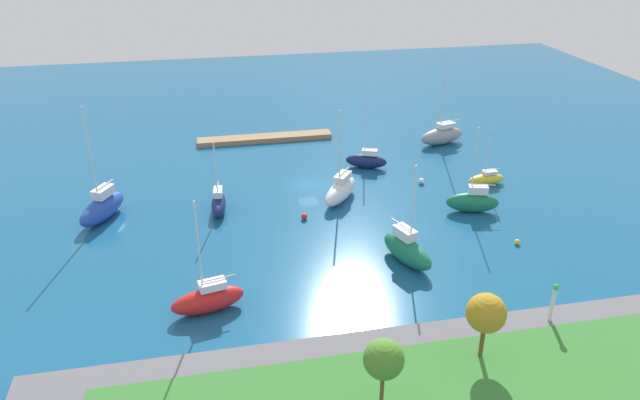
{
  "coord_description": "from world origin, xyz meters",
  "views": [
    {
      "loc": [
        13.25,
        72.64,
        33.65
      ],
      "look_at": [
        0.0,
        7.93,
        1.5
      ],
      "focal_mm": 33.79,
      "sensor_mm": 36.0,
      "label": 1
    }
  ],
  "objects_px": {
    "harbor_beacon": "(553,300)",
    "sailboat_green_by_breakwater": "(407,249)",
    "park_tree_mideast": "(384,359)",
    "sailboat_white_east_end": "(341,190)",
    "sailboat_yellow_center_basin": "(486,179)",
    "park_tree_west": "(486,313)",
    "sailboat_navy_off_beacon": "(366,160)",
    "mooring_buoy_white": "(421,181)",
    "mooring_buoy_red": "(304,216)",
    "sailboat_red_outer_mooring": "(208,299)",
    "sailboat_blue_lone_north": "(102,207)",
    "sailboat_gray_near_pier": "(442,135)",
    "mooring_buoy_yellow": "(517,242)",
    "sailboat_navy_far_south": "(219,203)",
    "sailboat_green_west_end": "(473,201)",
    "pier_dock": "(265,138)"
  },
  "relations": [
    {
      "from": "sailboat_red_outer_mooring",
      "to": "mooring_buoy_red",
      "type": "distance_m",
      "value": 20.08
    },
    {
      "from": "sailboat_green_by_breakwater",
      "to": "mooring_buoy_yellow",
      "type": "relative_size",
      "value": 18.03
    },
    {
      "from": "mooring_buoy_red",
      "to": "sailboat_white_east_end",
      "type": "bearing_deg",
      "value": -142.33
    },
    {
      "from": "sailboat_green_by_breakwater",
      "to": "sailboat_yellow_center_basin",
      "type": "relative_size",
      "value": 1.29
    },
    {
      "from": "park_tree_mideast",
      "to": "sailboat_navy_far_south",
      "type": "bearing_deg",
      "value": -74.83
    },
    {
      "from": "sailboat_gray_near_pier",
      "to": "mooring_buoy_white",
      "type": "xyz_separation_m",
      "value": [
        8.42,
        13.86,
        -1.09
      ]
    },
    {
      "from": "harbor_beacon",
      "to": "mooring_buoy_red",
      "type": "relative_size",
      "value": 4.94
    },
    {
      "from": "sailboat_green_by_breakwater",
      "to": "sailboat_navy_far_south",
      "type": "relative_size",
      "value": 1.22
    },
    {
      "from": "harbor_beacon",
      "to": "sailboat_green_west_end",
      "type": "xyz_separation_m",
      "value": [
        -3.12,
        -22.76,
        -1.74
      ]
    },
    {
      "from": "sailboat_red_outer_mooring",
      "to": "sailboat_green_west_end",
      "type": "distance_m",
      "value": 35.3
    },
    {
      "from": "park_tree_mideast",
      "to": "sailboat_green_by_breakwater",
      "type": "bearing_deg",
      "value": -113.81
    },
    {
      "from": "sailboat_red_outer_mooring",
      "to": "sailboat_navy_off_beacon",
      "type": "distance_m",
      "value": 38.07
    },
    {
      "from": "sailboat_red_outer_mooring",
      "to": "mooring_buoy_yellow",
      "type": "xyz_separation_m",
      "value": [
        -33.95,
        -5.5,
        -1.0
      ]
    },
    {
      "from": "sailboat_white_east_end",
      "to": "sailboat_yellow_center_basin",
      "type": "height_order",
      "value": "sailboat_white_east_end"
    },
    {
      "from": "sailboat_white_east_end",
      "to": "mooring_buoy_red",
      "type": "relative_size",
      "value": 15.96
    },
    {
      "from": "sailboat_green_by_breakwater",
      "to": "sailboat_red_outer_mooring",
      "type": "xyz_separation_m",
      "value": [
        20.68,
        4.41,
        -0.24
      ]
    },
    {
      "from": "sailboat_blue_lone_north",
      "to": "sailboat_red_outer_mooring",
      "type": "bearing_deg",
      "value": 57.47
    },
    {
      "from": "park_tree_mideast",
      "to": "sailboat_blue_lone_north",
      "type": "distance_m",
      "value": 43.81
    },
    {
      "from": "park_tree_west",
      "to": "sailboat_navy_off_beacon",
      "type": "bearing_deg",
      "value": -93.01
    },
    {
      "from": "sailboat_blue_lone_north",
      "to": "mooring_buoy_white",
      "type": "bearing_deg",
      "value": 121.42
    },
    {
      "from": "sailboat_blue_lone_north",
      "to": "mooring_buoy_yellow",
      "type": "relative_size",
      "value": 22.81
    },
    {
      "from": "sailboat_navy_far_south",
      "to": "sailboat_yellow_center_basin",
      "type": "relative_size",
      "value": 1.06
    },
    {
      "from": "park_tree_mideast",
      "to": "mooring_buoy_white",
      "type": "distance_m",
      "value": 42.97
    },
    {
      "from": "sailboat_yellow_center_basin",
      "to": "park_tree_west",
      "type": "bearing_deg",
      "value": 60.2
    },
    {
      "from": "sailboat_gray_near_pier",
      "to": "sailboat_navy_off_beacon",
      "type": "height_order",
      "value": "sailboat_gray_near_pier"
    },
    {
      "from": "harbor_beacon",
      "to": "sailboat_yellow_center_basin",
      "type": "xyz_separation_m",
      "value": [
        -8.41,
        -29.94,
        -2.31
      ]
    },
    {
      "from": "pier_dock",
      "to": "sailboat_white_east_end",
      "type": "xyz_separation_m",
      "value": [
        -6.82,
        23.76,
        1.06
      ]
    },
    {
      "from": "sailboat_white_east_end",
      "to": "mooring_buoy_white",
      "type": "distance_m",
      "value": 12.26
    },
    {
      "from": "pier_dock",
      "to": "mooring_buoy_yellow",
      "type": "height_order",
      "value": "pier_dock"
    },
    {
      "from": "park_tree_west",
      "to": "sailboat_green_by_breakwater",
      "type": "distance_m",
      "value": 16.89
    },
    {
      "from": "sailboat_navy_far_south",
      "to": "sailboat_green_west_end",
      "type": "bearing_deg",
      "value": 83.49
    },
    {
      "from": "harbor_beacon",
      "to": "sailboat_white_east_end",
      "type": "xyz_separation_m",
      "value": [
        11.95,
        -29.17,
        -1.72
      ]
    },
    {
      "from": "sailboat_navy_far_south",
      "to": "sailboat_yellow_center_basin",
      "type": "height_order",
      "value": "sailboat_navy_far_south"
    },
    {
      "from": "sailboat_gray_near_pier",
      "to": "sailboat_green_west_end",
      "type": "relative_size",
      "value": 1.35
    },
    {
      "from": "park_tree_west",
      "to": "sailboat_white_east_end",
      "type": "distance_m",
      "value": 32.89
    },
    {
      "from": "sailboat_green_by_breakwater",
      "to": "sailboat_yellow_center_basin",
      "type": "xyz_separation_m",
      "value": [
        -17.01,
        -16.75,
        -0.7
      ]
    },
    {
      "from": "sailboat_navy_far_south",
      "to": "sailboat_green_west_end",
      "type": "relative_size",
      "value": 0.85
    },
    {
      "from": "sailboat_gray_near_pier",
      "to": "mooring_buoy_red",
      "type": "xyz_separation_m",
      "value": [
        25.78,
        20.81,
        -1.11
      ]
    },
    {
      "from": "pier_dock",
      "to": "sailboat_green_west_end",
      "type": "bearing_deg",
      "value": 125.98
    },
    {
      "from": "sailboat_green_west_end",
      "to": "mooring_buoy_red",
      "type": "distance_m",
      "value": 20.68
    },
    {
      "from": "park_tree_west",
      "to": "mooring_buoy_red",
      "type": "bearing_deg",
      "value": -71.71
    },
    {
      "from": "sailboat_red_outer_mooring",
      "to": "mooring_buoy_white",
      "type": "relative_size",
      "value": 14.36
    },
    {
      "from": "sailboat_blue_lone_north",
      "to": "mooring_buoy_white",
      "type": "distance_m",
      "value": 40.95
    },
    {
      "from": "sailboat_navy_far_south",
      "to": "sailboat_white_east_end",
      "type": "relative_size",
      "value": 0.76
    },
    {
      "from": "mooring_buoy_red",
      "to": "sailboat_navy_off_beacon",
      "type": "bearing_deg",
      "value": -129.81
    },
    {
      "from": "harbor_beacon",
      "to": "park_tree_mideast",
      "type": "distance_m",
      "value": 19.03
    },
    {
      "from": "sailboat_navy_far_south",
      "to": "sailboat_blue_lone_north",
      "type": "relative_size",
      "value": 0.65
    },
    {
      "from": "harbor_beacon",
      "to": "sailboat_green_by_breakwater",
      "type": "bearing_deg",
      "value": -56.88
    },
    {
      "from": "park_tree_west",
      "to": "sailboat_navy_off_beacon",
      "type": "relative_size",
      "value": 0.58
    },
    {
      "from": "sailboat_white_east_end",
      "to": "sailboat_green_west_end",
      "type": "xyz_separation_m",
      "value": [
        -15.07,
        6.4,
        -0.02
      ]
    }
  ]
}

